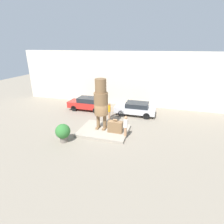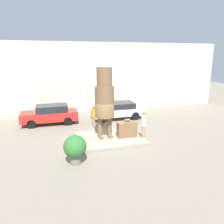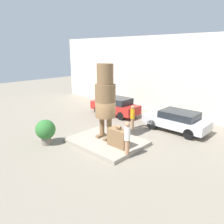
{
  "view_description": "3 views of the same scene",
  "coord_description": "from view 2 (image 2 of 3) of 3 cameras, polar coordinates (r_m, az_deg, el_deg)",
  "views": [
    {
      "loc": [
        4.6,
        -13.22,
        7.24
      ],
      "look_at": [
        0.73,
        0.06,
        1.94
      ],
      "focal_mm": 28.0,
      "sensor_mm": 36.0,
      "label": 1
    },
    {
      "loc": [
        -3.54,
        -12.84,
        5.36
      ],
      "look_at": [
        0.18,
        0.13,
        1.87
      ],
      "focal_mm": 35.0,
      "sensor_mm": 36.0,
      "label": 2
    },
    {
      "loc": [
        8.53,
        -8.66,
        5.44
      ],
      "look_at": [
        0.45,
        -0.03,
        2.06
      ],
      "focal_mm": 35.0,
      "sensor_mm": 36.0,
      "label": 3
    }
  ],
  "objects": [
    {
      "name": "worker_hivis",
      "position": [
        16.77,
        -4.8,
        -0.85
      ],
      "size": [
        0.29,
        0.29,
        1.71
      ],
      "color": "#A87A56",
      "rests_on": "ground_plane"
    },
    {
      "name": "building_backdrop",
      "position": [
        21.46,
        -6.52,
        8.91
      ],
      "size": [
        28.0,
        0.6,
        6.62
      ],
      "color": "beige",
      "rests_on": "ground_plane"
    },
    {
      "name": "tourist",
      "position": [
        14.07,
        8.31,
        -2.91
      ],
      "size": [
        0.3,
        0.3,
        1.76
      ],
      "color": "#A87A56",
      "rests_on": "pedestal"
    },
    {
      "name": "giant_suitcase",
      "position": [
        14.22,
        3.92,
        -4.54
      ],
      "size": [
        1.25,
        0.53,
        1.22
      ],
      "color": "brown",
      "rests_on": "pedestal"
    },
    {
      "name": "pedestal",
      "position": [
        14.31,
        -0.56,
        -7.02
      ],
      "size": [
        4.26,
        3.31,
        0.23
      ],
      "color": "gray",
      "rests_on": "ground_plane"
    },
    {
      "name": "parked_car_silver",
      "position": [
        19.02,
        1.54,
        0.57
      ],
      "size": [
        4.37,
        1.88,
        1.44
      ],
      "rotation": [
        0.0,
        0.0,
        3.14
      ],
      "color": "#B7B7BC",
      "rests_on": "ground_plane"
    },
    {
      "name": "statue_figure",
      "position": [
        13.66,
        -1.97,
        3.84
      ],
      "size": [
        1.21,
        1.21,
        4.47
      ],
      "color": "brown",
      "rests_on": "pedestal"
    },
    {
      "name": "ground_plane",
      "position": [
        14.35,
        -0.56,
        -7.44
      ],
      "size": [
        60.0,
        60.0,
        0.0
      ],
      "primitive_type": "plane",
      "color": "gray"
    },
    {
      "name": "parked_car_red",
      "position": [
        18.17,
        -15.85,
        -0.51
      ],
      "size": [
        4.4,
        1.71,
        1.56
      ],
      "rotation": [
        0.0,
        0.0,
        3.14
      ],
      "color": "#B2231E",
      "rests_on": "ground_plane"
    },
    {
      "name": "planter_pot",
      "position": [
        11.26,
        -9.64,
        -9.18
      ],
      "size": [
        1.16,
        1.16,
        1.52
      ],
      "color": "#70665B",
      "rests_on": "ground_plane"
    }
  ]
}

